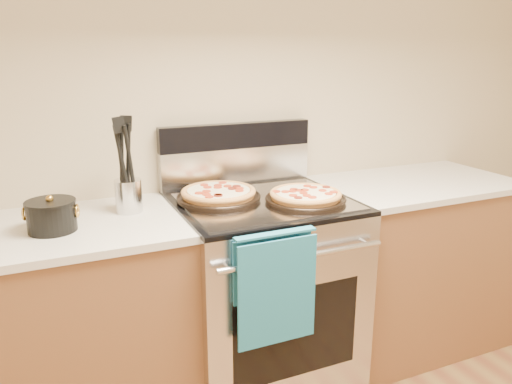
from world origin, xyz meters
name	(u,v)px	position (x,y,z in m)	size (l,w,h in m)	color
wall_back	(233,95)	(0.00, 2.00, 1.35)	(4.00, 4.00, 0.00)	tan
range_body	(262,297)	(0.00, 1.65, 0.45)	(0.76, 0.68, 0.90)	#B7B7BC
oven_window	(297,333)	(0.00, 1.31, 0.45)	(0.56, 0.01, 0.40)	black
cooktop	(263,202)	(0.00, 1.65, 0.91)	(0.76, 0.68, 0.02)	black
backsplash_lower	(236,166)	(0.00, 1.96, 1.01)	(0.76, 0.06, 0.18)	silver
backsplash_upper	(236,136)	(0.00, 1.96, 1.16)	(0.76, 0.06, 0.12)	black
oven_handle	(304,256)	(0.00, 1.27, 0.80)	(0.03, 0.03, 0.70)	silver
dish_towel	(275,286)	(-0.12, 1.27, 0.70)	(0.32, 0.05, 0.42)	#1D6C92
foil_sheet	(266,201)	(0.00, 1.62, 0.92)	(0.70, 0.55, 0.01)	gray
cabinet_left	(61,338)	(-0.88, 1.68, 0.44)	(1.00, 0.62, 0.88)	brown
countertop_left	(48,232)	(-0.88, 1.68, 0.90)	(1.02, 0.64, 0.03)	#B7AFA4
cabinet_right	(408,265)	(0.88, 1.68, 0.44)	(1.00, 0.62, 0.88)	brown
countertop_right	(415,184)	(0.88, 1.68, 0.90)	(1.02, 0.64, 0.03)	#B7AFA4
pepperoni_pizza_back	(219,194)	(-0.18, 1.72, 0.95)	(0.36, 0.36, 0.05)	#BC7739
pepperoni_pizza_front	(306,196)	(0.15, 1.54, 0.95)	(0.34, 0.34, 0.05)	#BC7739
utensil_crock	(129,196)	(-0.56, 1.76, 0.98)	(0.11, 0.11, 0.14)	silver
saucepan	(52,217)	(-0.86, 1.64, 0.96)	(0.17, 0.17, 0.11)	black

